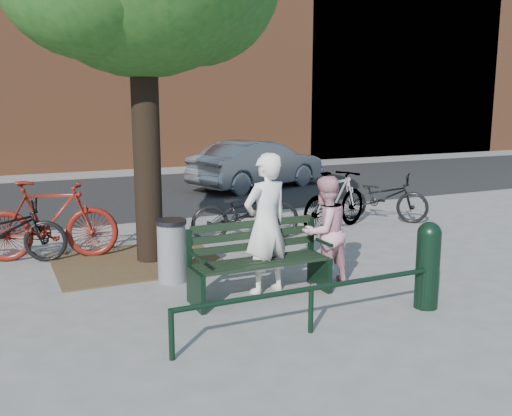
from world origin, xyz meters
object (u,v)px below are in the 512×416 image
person_left (266,224)px  litter_bin (172,250)px  park_bench (258,258)px  bollard (428,262)px  person_right (325,232)px  parked_car (258,165)px  bicycle_c (246,212)px

person_left → litter_bin: 1.40m
park_bench → bollard: size_ratio=1.70×
bollard → person_right: bearing=118.2°
bollard → parked_car: parked_car is taller
parked_car → bollard: bearing=147.9°
person_left → parked_car: person_left is taller
bollard → person_left: bearing=138.6°
parked_car → bicycle_c: bearing=133.9°
bollard → park_bench: bearing=142.8°
person_left → bicycle_c: size_ratio=0.92×
litter_bin → bicycle_c: 2.47m
park_bench → person_left: 0.44m
parked_car → person_right: bearing=141.7°
park_bench → bicycle_c: 2.85m
parked_car → litter_bin: bearing=127.9°
person_right → bicycle_c: (0.08, 2.66, -0.22)m
person_right → bollard: size_ratio=1.41×
litter_bin → bicycle_c: bicycle_c is taller
bollard → bicycle_c: bollard is taller
person_left → person_right: 0.83m
litter_bin → parked_car: (4.58, 6.97, 0.23)m
person_left → bicycle_c: person_left is taller
person_left → person_right: (0.81, -0.07, -0.16)m
bollard → bicycle_c: 3.92m
person_right → bollard: (0.65, -1.21, -0.17)m
person_left → parked_car: 8.69m
bollard → parked_car: size_ratio=0.26×
person_left → bollard: 1.97m
person_right → parked_car: bearing=-121.3°
bollard → bicycle_c: (-0.57, 3.87, -0.05)m
bollard → litter_bin: (-2.40, 2.21, -0.12)m
person_left → person_right: person_left is taller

